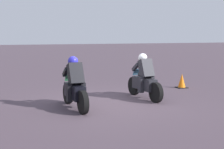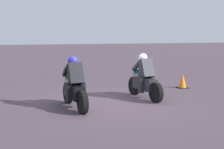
# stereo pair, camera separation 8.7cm
# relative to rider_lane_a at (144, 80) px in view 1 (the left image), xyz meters

# --- Properties ---
(ground_plane) EXTENTS (120.00, 120.00, 0.00)m
(ground_plane) POSITION_rel_rider_lane_a_xyz_m (-0.22, 1.26, -0.62)
(ground_plane) COLOR #4C3D48
(rider_lane_a) EXTENTS (2.04, 0.55, 1.51)m
(rider_lane_a) POSITION_rel_rider_lane_a_xyz_m (0.00, 0.00, 0.00)
(rider_lane_a) COLOR black
(rider_lane_a) RESTS_ON ground_plane
(rider_lane_b) EXTENTS (2.04, 0.55, 1.51)m
(rider_lane_b) POSITION_rel_rider_lane_a_xyz_m (-0.52, 2.51, 0.00)
(rider_lane_b) COLOR black
(rider_lane_b) RESTS_ON ground_plane
(traffic_cone) EXTENTS (0.40, 0.40, 0.57)m
(traffic_cone) POSITION_rel_rider_lane_a_xyz_m (1.29, -2.34, -0.36)
(traffic_cone) COLOR black
(traffic_cone) RESTS_ON ground_plane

